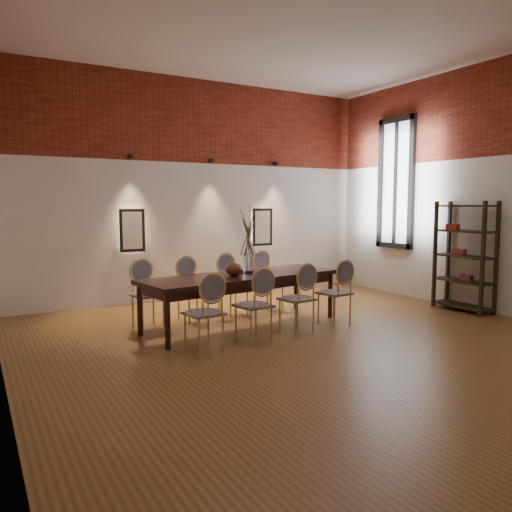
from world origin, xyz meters
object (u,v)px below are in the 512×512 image
chair_far_d (269,280)px  book (242,271)px  chair_near_a (204,313)px  chair_near_d (334,293)px  shelving_rack (464,256)px  chair_far_c (233,285)px  bowl (234,269)px  dining_table (242,300)px  chair_far_a (148,295)px  vase (248,263)px  chair_far_b (193,289)px  chair_near_b (253,305)px  chair_near_c (297,299)px

chair_far_d → book: bearing=30.2°
chair_near_a → chair_far_d: (1.99, 1.79, 0.00)m
chair_far_d → chair_near_d: bearing=90.0°
shelving_rack → chair_near_a: bearing=-177.6°
chair_far_c → bowl: (-0.43, -0.87, 0.37)m
dining_table → shelving_rack: bearing=-21.1°
chair_far_a → shelving_rack: shelving_rack is taller
chair_far_c → book: bearing=67.1°
chair_far_d → bowl: chair_far_d is taller
chair_far_d → vase: size_ratio=3.13×
chair_near_a → chair_far_b: same height
chair_near_d → shelving_rack: (2.47, -0.28, 0.43)m
chair_far_d → chair_far_c: bearing=0.0°
dining_table → chair_near_a: size_ratio=3.14×
chair_near_a → shelving_rack: bearing=-7.4°
chair_far_b → shelving_rack: size_ratio=0.52×
chair_near_b → book: 1.10m
dining_table → chair_far_c: 0.84m
vase → book: bearing=92.8°
chair_far_b → vase: size_ratio=3.13×
chair_near_b → chair_near_c: size_ratio=1.00×
chair_near_c → chair_far_c: (-0.20, 1.49, 0.00)m
shelving_rack → book: bearing=165.3°
chair_near_c → dining_table: bearing=116.1°
chair_far_b → chair_far_a: bearing=-0.0°
chair_far_c → book: size_ratio=3.62×
chair_far_a → book: bearing=155.2°
chair_near_b → chair_far_c: (0.53, 1.59, 0.00)m
chair_far_d → vase: bearing=37.2°
dining_table → chair_far_d: chair_far_d is taller
chair_near_c → vase: 0.90m
chair_near_c → book: bearing=104.4°
chair_near_a → dining_table: bearing=34.3°
dining_table → chair_far_d: (0.99, 0.89, 0.09)m
dining_table → chair_far_d: bearing=34.3°
dining_table → chair_near_d: bearing=-34.3°
chair_far_a → bowl: 1.29m
chair_near_c → chair_far_d: same height
book → shelving_rack: 3.72m
chair_near_a → chair_near_b: bearing=-0.0°
book → shelving_rack: size_ratio=0.14×
shelving_rack → chair_far_a: bearing=165.3°
chair_near_b → chair_near_c: 0.74m
chair_near_b → book: size_ratio=3.62×
vase → shelving_rack: (3.55, -0.89, 0.00)m
vase → dining_table: bearing=-172.3°
chair_far_a → dining_table: bearing=145.7°
chair_near_c → vase: vase is taller
chair_near_d → chair_near_c: bearing=180.0°
bowl → book: size_ratio=0.92×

